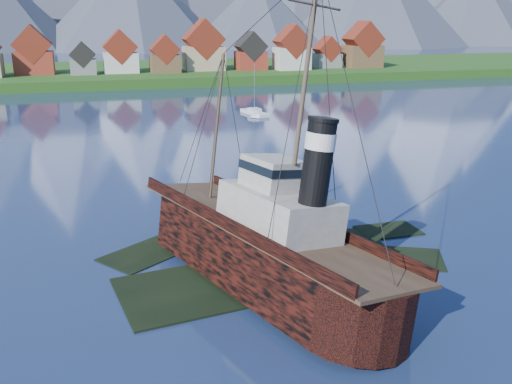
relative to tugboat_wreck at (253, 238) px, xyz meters
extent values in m
plane|color=#1A2849|center=(0.92, 0.84, -3.22)|extent=(1400.00, 1400.00, 0.00)
cube|color=black|center=(-2.08, -1.16, -3.54)|extent=(19.08, 11.42, 1.00)
cube|color=black|center=(6.92, 4.84, -3.60)|extent=(15.15, 9.76, 1.00)
cube|color=black|center=(2.92, 9.84, -3.50)|extent=(11.45, 9.06, 1.00)
cube|color=black|center=(12.92, -0.16, -3.64)|extent=(10.27, 8.34, 1.00)
cube|color=black|center=(-8.08, 6.84, -3.62)|extent=(9.42, 8.68, 1.00)
cube|color=black|center=(15.92, 5.84, -3.57)|extent=(6.00, 4.00, 1.00)
cube|color=#244313|center=(0.92, 170.84, -3.22)|extent=(600.00, 80.00, 3.20)
cube|color=#3F3D38|center=(0.92, 132.84, -3.22)|extent=(600.00, 2.50, 2.00)
cube|color=maroon|center=(-28.08, 156.84, 3.38)|extent=(12.00, 8.50, 7.20)
cube|color=maroon|center=(-28.08, 156.84, 9.14)|extent=(12.22, 8.67, 12.22)
cube|color=slate|center=(-13.08, 151.84, 2.18)|extent=(8.00, 7.00, 4.80)
cube|color=black|center=(-13.08, 151.84, 6.02)|extent=(8.15, 7.14, 8.15)
cube|color=beige|center=(-1.08, 154.84, 2.98)|extent=(11.00, 9.50, 6.40)
cube|color=maroon|center=(-1.08, 154.84, 8.16)|extent=(11.20, 9.69, 11.20)
cube|color=brown|center=(12.92, 150.84, 2.68)|extent=(9.50, 8.00, 5.80)
cube|color=maroon|center=(12.92, 150.84, 7.29)|extent=(9.67, 8.16, 9.67)
cube|color=tan|center=(26.92, 155.84, 3.78)|extent=(13.50, 10.00, 8.00)
cube|color=maroon|center=(26.92, 155.84, 10.21)|extent=(13.75, 10.20, 13.75)
cube|color=maroon|center=(42.92, 152.84, 2.88)|extent=(10.00, 8.50, 6.20)
cube|color=black|center=(42.92, 152.84, 7.78)|extent=(10.18, 8.67, 10.18)
cube|color=beige|center=(56.92, 149.84, 3.53)|extent=(11.50, 9.00, 7.50)
cube|color=maroon|center=(56.92, 149.84, 9.35)|extent=(11.71, 9.18, 11.71)
cube|color=slate|center=(71.92, 153.84, 2.28)|extent=(9.00, 7.50, 5.00)
cube|color=maroon|center=(71.92, 153.84, 6.40)|extent=(9.16, 7.65, 9.16)
cube|color=brown|center=(84.92, 151.84, 3.68)|extent=(12.50, 10.00, 7.80)
cube|color=maroon|center=(84.92, 151.84, 9.83)|extent=(12.73, 10.20, 12.73)
cone|color=#2D333D|center=(20.92, 369.84, 27.78)|extent=(136.00, 136.00, 66.00)
cone|color=#2D333D|center=(110.92, 373.84, 19.78)|extent=(110.00, 110.00, 50.00)
cone|color=#2D333D|center=(290.92, 371.84, 24.78)|extent=(124.00, 124.00, 60.00)
cube|color=black|center=(0.00, -1.62, -0.81)|extent=(7.54, 21.71, 4.52)
cone|color=black|center=(0.00, 12.47, -0.81)|extent=(7.54, 7.54, 7.54)
cylinder|color=black|center=(0.00, -12.47, -0.81)|extent=(7.54, 7.54, 4.52)
cube|color=#4C3826|center=(0.00, -1.62, 1.56)|extent=(7.39, 28.64, 0.27)
cube|color=black|center=(-3.62, -1.62, 2.04)|extent=(0.22, 27.73, 0.97)
cube|color=black|center=(3.62, -1.62, 2.04)|extent=(0.22, 27.73, 0.97)
cube|color=#ADA89E|center=(0.00, -3.23, 3.17)|extent=(5.60, 9.15, 3.23)
cube|color=#ADA89E|center=(0.00, -2.15, 5.97)|extent=(3.88, 4.31, 2.37)
cylinder|color=black|center=(0.00, -6.78, 7.80)|extent=(2.05, 2.05, 6.03)
cylinder|color=silver|center=(0.00, -6.78, 9.31)|extent=(2.15, 2.15, 1.18)
cylinder|color=#473828|center=(0.00, 7.00, 8.13)|extent=(0.30, 0.30, 12.92)
cylinder|color=#473828|center=(0.00, -4.31, 14.15)|extent=(0.34, 0.34, 14.00)
cube|color=silver|center=(22.84, 78.65, -3.12)|extent=(4.13, 10.23, 1.19)
cube|color=silver|center=(22.84, 78.65, -2.18)|extent=(2.63, 3.12, 0.70)
cylinder|color=gray|center=(22.84, 78.65, 2.65)|extent=(0.14, 0.14, 10.35)
camera|label=1|loc=(-11.97, -42.08, 17.47)|focal=40.00mm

